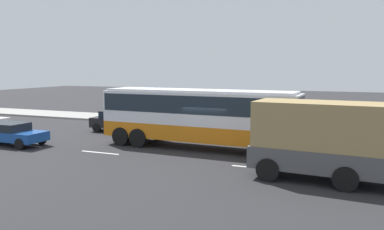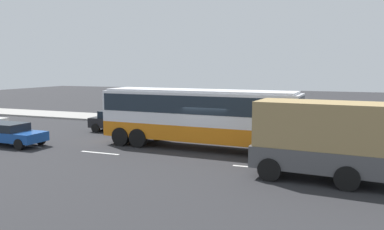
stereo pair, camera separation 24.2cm
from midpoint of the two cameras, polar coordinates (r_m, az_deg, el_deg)
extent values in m
plane|color=#28282B|center=(22.02, 3.02, -5.16)|extent=(120.00, 120.00, 0.00)
cube|color=gray|center=(31.18, 8.79, -1.49)|extent=(80.00, 4.00, 0.15)
cube|color=white|center=(25.23, -23.00, -4.14)|extent=(2.40, 0.16, 0.01)
cube|color=white|center=(21.87, -13.08, -5.41)|extent=(2.40, 0.16, 0.01)
cube|color=white|center=(18.43, 9.94, -7.67)|extent=(2.40, 0.16, 0.01)
cube|color=white|center=(18.29, 12.24, -7.83)|extent=(2.40, 0.16, 0.01)
cube|color=orange|center=(22.29, 1.25, -2.40)|extent=(11.53, 2.90, 0.89)
cube|color=silver|center=(22.11, 1.26, 1.07)|extent=(11.53, 2.90, 1.82)
cube|color=#1E2833|center=(22.08, 1.26, 1.74)|extent=(11.31, 2.92, 1.00)
cube|color=#1E2833|center=(20.58, 15.97, 0.61)|extent=(0.21, 2.26, 1.46)
cube|color=silver|center=(22.03, 1.26, 3.58)|extent=(11.07, 2.73, 0.12)
cylinder|color=black|center=(22.27, 12.29, -3.74)|extent=(1.11, 0.34, 1.10)
cylinder|color=black|center=(20.02, 10.89, -4.91)|extent=(1.11, 0.34, 1.10)
cylinder|color=black|center=(24.84, -4.78, -2.49)|extent=(1.11, 0.34, 1.10)
cylinder|color=black|center=(22.85, -7.63, -3.37)|extent=(1.11, 0.34, 1.10)
cylinder|color=black|center=(25.44, -7.15, -2.30)|extent=(1.11, 0.34, 1.10)
cylinder|color=black|center=(23.49, -10.12, -3.13)|extent=(1.11, 0.34, 1.10)
cube|color=#4C4C4F|center=(16.92, 19.50, -6.06)|extent=(6.17, 2.81, 0.90)
cube|color=#997F51|center=(16.67, 19.69, -1.42)|extent=(5.92, 2.70, 1.87)
cylinder|color=black|center=(18.05, 22.62, -6.86)|extent=(0.98, 0.35, 0.96)
cylinder|color=black|center=(15.86, 22.08, -8.72)|extent=(0.98, 0.35, 0.96)
cylinder|color=black|center=(18.45, 13.33, -6.21)|extent=(0.98, 0.35, 0.96)
cylinder|color=black|center=(16.31, 11.53, -7.91)|extent=(0.98, 0.35, 0.96)
cube|color=black|center=(28.56, -10.16, -1.10)|extent=(4.30, 1.91, 0.70)
cube|color=black|center=(28.57, -10.49, 0.12)|extent=(2.37, 1.73, 0.51)
cylinder|color=black|center=(28.64, -6.69, -1.72)|extent=(0.64, 0.21, 0.64)
cylinder|color=black|center=(27.11, -8.42, -2.24)|extent=(0.64, 0.21, 0.64)
cylinder|color=black|center=(30.12, -11.70, -1.39)|extent=(0.64, 0.21, 0.64)
cylinder|color=black|center=(28.67, -13.60, -1.86)|extent=(0.64, 0.21, 0.64)
cylinder|color=black|center=(31.80, -25.66, -1.50)|extent=(0.65, 0.23, 0.64)
cube|color=#194799|center=(25.78, -25.06, -2.68)|extent=(4.76, 1.83, 0.55)
cube|color=black|center=(25.90, -25.49, -1.52)|extent=(2.63, 1.65, 0.47)
cylinder|color=black|center=(25.17, -21.02, -3.35)|extent=(0.64, 0.21, 0.64)
cylinder|color=black|center=(24.03, -23.76, -3.95)|extent=(0.64, 0.21, 0.64)
cylinder|color=black|center=(27.64, -26.12, -2.71)|extent=(0.64, 0.21, 0.64)
cylinder|color=brown|center=(31.56, 1.93, -0.44)|extent=(0.14, 0.14, 0.80)
cylinder|color=brown|center=(31.46, 1.70, -0.47)|extent=(0.14, 0.14, 0.80)
cylinder|color=beige|center=(31.42, 1.82, 0.81)|extent=(0.32, 0.32, 0.60)
sphere|color=brown|center=(31.38, 1.83, 1.56)|extent=(0.22, 0.22, 0.22)
camera|label=1|loc=(0.12, 90.31, -0.04)|focal=36.22mm
camera|label=2|loc=(0.12, -89.69, 0.04)|focal=36.22mm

